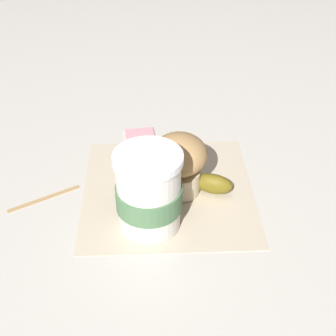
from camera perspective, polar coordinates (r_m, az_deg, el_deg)
The scene contains 7 objects.
ground_plane at distance 0.71m, azimuth 0.00°, elevation -2.75°, with size 3.00×3.00×0.00m, color beige.
paper_napkin at distance 0.71m, azimuth 0.00°, elevation -2.70°, with size 0.26×0.26×0.00m, color beige.
coffee_cup at distance 0.62m, azimuth -2.35°, elevation -2.93°, with size 0.09×0.09×0.12m.
muffin at distance 0.68m, azimuth 1.34°, elevation 1.00°, with size 0.08×0.08×0.09m.
banana at distance 0.71m, azimuth 1.22°, elevation -0.69°, with size 0.12×0.14×0.03m.
sugar_packet at distance 0.83m, azimuth -3.46°, elevation 4.29°, with size 0.05×0.03×0.01m, color pink.
wooden_stirrer at distance 0.72m, azimuth -14.87°, elevation -3.61°, with size 0.11×0.01×0.00m, color tan.
Camera 1 is at (-0.54, 0.03, 0.46)m, focal length 50.00 mm.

